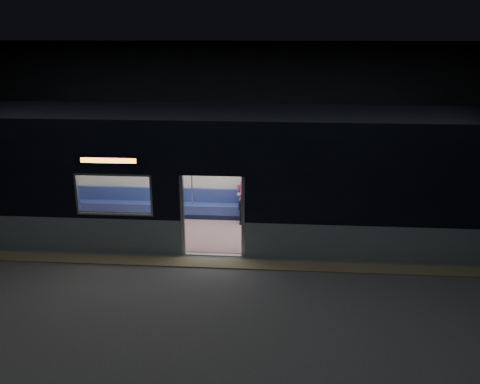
# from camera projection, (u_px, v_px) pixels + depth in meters

# --- Properties ---
(station_floor) EXTENTS (24.00, 14.00, 0.01)m
(station_floor) POSITION_uv_depth(u_px,v_px,m) (207.00, 275.00, 11.59)
(station_floor) COLOR #47494C
(station_floor) RESTS_ON ground
(station_envelope) EXTENTS (24.00, 14.00, 5.00)m
(station_envelope) POSITION_uv_depth(u_px,v_px,m) (204.00, 114.00, 10.48)
(station_envelope) COLOR black
(station_envelope) RESTS_ON station_floor
(tactile_strip) EXTENTS (22.80, 0.50, 0.03)m
(tactile_strip) POSITION_uv_depth(u_px,v_px,m) (211.00, 263.00, 12.10)
(tactile_strip) COLOR #8C7F59
(tactile_strip) RESTS_ON station_floor
(metro_car) EXTENTS (18.00, 3.04, 3.35)m
(metro_car) POSITION_uv_depth(u_px,v_px,m) (219.00, 168.00, 13.44)
(metro_car) COLOR gray
(metro_car) RESTS_ON station_floor
(passenger) EXTENTS (0.45, 0.73, 1.41)m
(passenger) POSITION_uv_depth(u_px,v_px,m) (247.00, 194.00, 14.66)
(passenger) COLOR black
(passenger) RESTS_ON metro_car
(handbag) EXTENTS (0.37, 0.34, 0.15)m
(handbag) POSITION_uv_depth(u_px,v_px,m) (246.00, 200.00, 14.47)
(handbag) COLOR black
(handbag) RESTS_ON passenger
(transit_map) EXTENTS (0.99, 0.03, 0.64)m
(transit_map) POSITION_uv_depth(u_px,v_px,m) (320.00, 171.00, 14.60)
(transit_map) COLOR white
(transit_map) RESTS_ON metro_car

